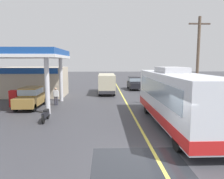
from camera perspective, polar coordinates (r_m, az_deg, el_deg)
The scene contains 11 objects.
ground at distance 29.20m, azimuth 2.19°, elevation -0.59°, with size 120.00×120.00×0.00m, color #38383D.
lane_divider_stripe at distance 24.28m, azimuth 3.09°, elevation -2.21°, with size 0.16×50.00×0.01m, color #D8CC4C.
wet_puddle_patch at distance 9.01m, azimuth 7.35°, elevation -19.27°, with size 3.78×3.45×0.01m, color #26282D.
coach_bus_main at distance 14.07m, azimuth 16.37°, elevation -2.41°, with size 2.60×11.04×3.69m.
gas_station_roadside at distance 24.99m, azimuth -21.08°, elevation 3.64°, with size 9.10×11.95×5.10m.
car_at_pump at distance 20.21m, azimuth -20.64°, elevation -1.71°, with size 1.70×4.20×1.82m.
minibus_opposing_lane at distance 27.51m, azimuth -1.43°, elevation 2.01°, with size 2.04×6.13×2.44m.
motorcycle_parked_forecourt at distance 15.44m, azimuth -17.14°, elevation -6.42°, with size 0.55×1.80×0.92m.
pedestrian_near_pump at distance 20.72m, azimuth -14.62°, elevation -1.49°, with size 0.55×0.22×1.66m.
car_trailing_behind_bus at distance 31.75m, azimuth 5.88°, elevation 1.86°, with size 1.70×4.20×1.82m.
utility_pole_roadside at distance 19.72m, azimuth 21.71°, elevation 6.90°, with size 1.80×0.24×7.75m.
Camera 1 is at (-2.22, -8.84, 4.03)m, focal length 34.58 mm.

